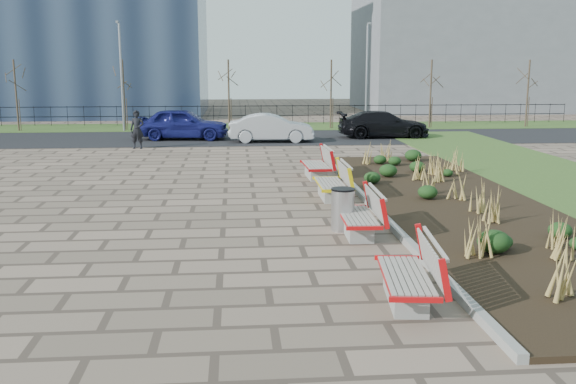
{
  "coord_description": "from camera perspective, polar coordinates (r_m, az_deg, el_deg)",
  "views": [
    {
      "loc": [
        0.31,
        -11.29,
        3.76
      ],
      "look_at": [
        1.5,
        3.0,
        0.9
      ],
      "focal_mm": 40.0,
      "sensor_mm": 36.0,
      "label": 1
    }
  ],
  "objects": [
    {
      "name": "tree_f",
      "position": [
        41.76,
        20.52,
        8.21
      ],
      "size": [
        1.4,
        1.4,
        4.0
      ],
      "primitive_type": null,
      "color": "#4C3D2D",
      "rests_on": "grass_verge_far"
    },
    {
      "name": "lamp_east",
      "position": [
        38.08,
        7.0,
        10.11
      ],
      "size": [
        0.24,
        0.6,
        6.0
      ],
      "primitive_type": null,
      "color": "gray",
      "rests_on": "grass_verge_far"
    },
    {
      "name": "lamp_west",
      "position": [
        37.83,
        -14.58,
        9.83
      ],
      "size": [
        0.24,
        0.6,
        6.0
      ],
      "primitive_type": null,
      "color": "gray",
      "rests_on": "grass_verge_far"
    },
    {
      "name": "road",
      "position": [
        33.5,
        -5.28,
        4.8
      ],
      "size": [
        80.0,
        7.0,
        0.02
      ],
      "primitive_type": "cube",
      "color": "black",
      "rests_on": "ground"
    },
    {
      "name": "tree_b",
      "position": [
        38.35,
        -14.38,
        8.36
      ],
      "size": [
        1.4,
        1.4,
        4.0
      ],
      "primitive_type": null,
      "color": "#4C3D2D",
      "rests_on": "grass_verge_far"
    },
    {
      "name": "pedestrian",
      "position": [
        29.89,
        -13.26,
        5.43
      ],
      "size": [
        0.68,
        0.49,
        1.74
      ],
      "primitive_type": "imported",
      "rotation": [
        0.0,
        0.0,
        -0.11
      ],
      "color": "black",
      "rests_on": "ground"
    },
    {
      "name": "railing_fence",
      "position": [
        40.91,
        -5.22,
        6.86
      ],
      "size": [
        44.0,
        0.1,
        1.2
      ],
      "primitive_type": null,
      "color": "black",
      "rests_on": "grass_verge_far"
    },
    {
      "name": "grass_verge_far",
      "position": [
        39.47,
        -5.22,
        5.79
      ],
      "size": [
        80.0,
        5.0,
        0.04
      ],
      "primitive_type": "cube",
      "color": "#33511E",
      "rests_on": "ground"
    },
    {
      "name": "bench_d",
      "position": [
        21.57,
        2.46,
        2.57
      ],
      "size": [
        0.96,
        2.13,
        1.0
      ],
      "primitive_type": null,
      "rotation": [
        0.0,
        0.0,
        0.03
      ],
      "color": "#B40C0F",
      "rests_on": "ground"
    },
    {
      "name": "car_silver",
      "position": [
        31.62,
        -1.5,
        5.72
      ],
      "size": [
        4.2,
        1.63,
        1.36
      ],
      "primitive_type": "imported",
      "rotation": [
        0.0,
        0.0,
        1.52
      ],
      "color": "#A5A7AD",
      "rests_on": "road"
    },
    {
      "name": "bench_b",
      "position": [
        14.38,
        6.15,
        -1.89
      ],
      "size": [
        0.96,
        2.12,
        1.0
      ],
      "primitive_type": null,
      "rotation": [
        0.0,
        0.0,
        -0.03
      ],
      "color": "red",
      "rests_on": "ground"
    },
    {
      "name": "car_blue",
      "position": [
        33.08,
        -9.36,
        6.01
      ],
      "size": [
        4.77,
        2.27,
        1.57
      ],
      "primitive_type": "imported",
      "rotation": [
        0.0,
        0.0,
        1.48
      ],
      "color": "navy",
      "rests_on": "road"
    },
    {
      "name": "tree_c",
      "position": [
        37.83,
        -5.28,
        8.62
      ],
      "size": [
        1.4,
        1.4,
        4.0
      ],
      "primitive_type": null,
      "color": "#4C3D2D",
      "rests_on": "grass_verge_far"
    },
    {
      "name": "ground",
      "position": [
        11.91,
        -6.05,
        -7.2
      ],
      "size": [
        120.0,
        120.0,
        0.0
      ],
      "primitive_type": "plane",
      "color": "#7E6757",
      "rests_on": "ground"
    },
    {
      "name": "building_grey",
      "position": [
        56.83,
        15.88,
        12.11
      ],
      "size": [
        18.0,
        12.0,
        10.0
      ],
      "primitive_type": "cube",
      "color": "slate",
      "rests_on": "ground"
    },
    {
      "name": "tree_e",
      "position": [
        39.6,
        12.56,
        8.52
      ],
      "size": [
        1.4,
        1.4,
        4.0
      ],
      "primitive_type": null,
      "color": "#4C3D2D",
      "rests_on": "grass_verge_far"
    },
    {
      "name": "tree_a",
      "position": [
        39.78,
        -23.01,
        7.91
      ],
      "size": [
        1.4,
        1.4,
        4.0
      ],
      "primitive_type": null,
      "color": "#4C3D2D",
      "rests_on": "grass_verge_far"
    },
    {
      "name": "planting_curb",
      "position": [
        17.09,
        7.55,
        -1.27
      ],
      "size": [
        0.16,
        18.0,
        0.15
      ],
      "primitive_type": "cube",
      "color": "gray",
      "rests_on": "ground"
    },
    {
      "name": "tree_d",
      "position": [
        38.26,
        3.84,
        8.67
      ],
      "size": [
        1.4,
        1.4,
        4.0
      ],
      "primitive_type": null,
      "color": "#4C3D2D",
      "rests_on": "grass_verge_far"
    },
    {
      "name": "bench_c",
      "position": [
        18.25,
        3.8,
        0.96
      ],
      "size": [
        0.91,
        2.1,
        1.0
      ],
      "primitive_type": null,
      "rotation": [
        0.0,
        0.0,
        -0.0
      ],
      "color": "yellow",
      "rests_on": "ground"
    },
    {
      "name": "planting_bed",
      "position": [
        17.73,
        14.93,
        -1.19
      ],
      "size": [
        4.5,
        18.0,
        0.1
      ],
      "primitive_type": "cube",
      "color": "black",
      "rests_on": "ground"
    },
    {
      "name": "car_black",
      "position": [
        33.88,
        8.47,
        5.98
      ],
      "size": [
        4.75,
        2.0,
        1.37
      ],
      "primitive_type": "imported",
      "rotation": [
        0.0,
        0.0,
        1.55
      ],
      "color": "black",
      "rests_on": "road"
    },
    {
      "name": "litter_bin",
      "position": [
        14.75,
        4.89,
        -1.6
      ],
      "size": [
        0.53,
        0.53,
        0.97
      ],
      "primitive_type": "cylinder",
      "color": "#B2B2B7",
      "rests_on": "ground"
    },
    {
      "name": "bench_a",
      "position": [
        10.5,
        10.41,
        -7.0
      ],
      "size": [
        1.13,
        2.19,
        1.0
      ],
      "primitive_type": null,
      "rotation": [
        0.0,
        0.0,
        -0.11
      ],
      "color": "red",
      "rests_on": "ground"
    }
  ]
}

